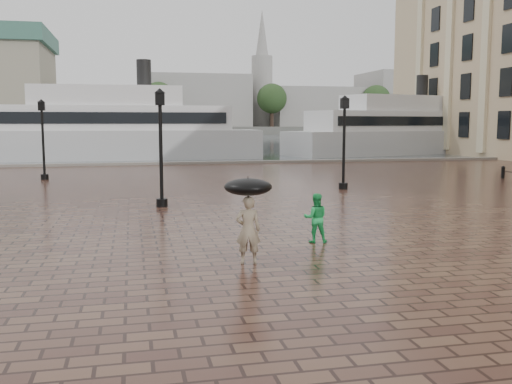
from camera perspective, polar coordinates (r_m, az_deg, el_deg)
ground at (r=14.49m, az=17.48°, el=-6.33°), size 300.00×300.00×0.00m
harbour_water at (r=104.51m, az=-8.43°, el=5.16°), size 240.00×240.00×0.00m
quay_edge at (r=44.90m, az=-3.17°, el=2.84°), size 80.00×0.60×0.30m
far_shore at (r=172.37m, az=-9.99°, el=6.17°), size 300.00×60.00×2.00m
distant_skyline at (r=171.47m, az=6.59°, el=9.05°), size 102.50×22.00×33.00m
far_trees at (r=150.51m, az=-9.71°, el=9.27°), size 188.00×8.00×13.50m
street_lamps at (r=27.64m, az=-7.98°, el=5.01°), size 15.44×12.44×4.40m
adult_pedestrian at (r=13.16m, az=-0.80°, el=-3.81°), size 0.63×0.46×1.59m
child_pedestrian at (r=15.57m, az=5.98°, el=-2.60°), size 0.75×0.63×1.35m
ferry_near at (r=52.04m, az=-14.52°, el=6.08°), size 26.58×6.77×8.69m
ferry_far at (r=60.57m, az=14.09°, el=6.02°), size 25.33×11.92×8.08m
umbrella at (r=13.01m, az=-0.80°, el=0.51°), size 1.10×1.10×1.11m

